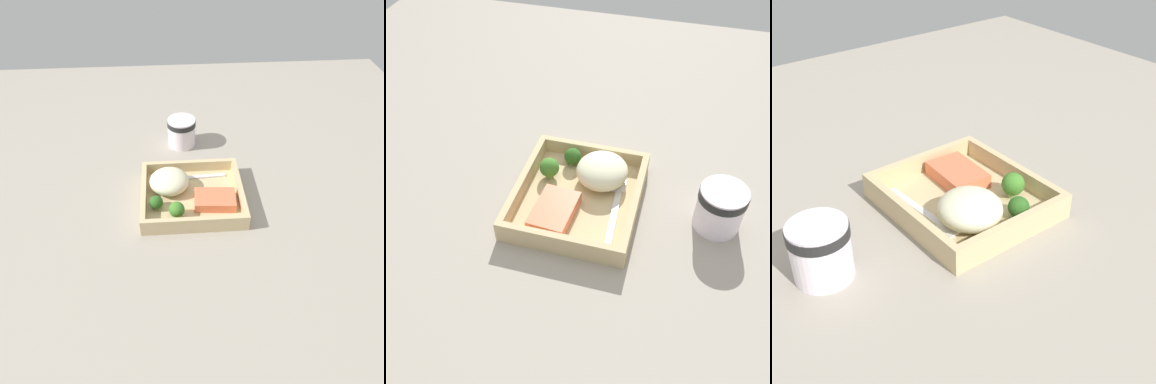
# 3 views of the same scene
# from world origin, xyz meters

# --- Properties ---
(ground_plane) EXTENTS (1.60, 1.60, 0.02)m
(ground_plane) POSITION_xyz_m (0.00, 0.00, -0.01)
(ground_plane) COLOR gray
(takeout_tray) EXTENTS (0.24, 0.22, 0.01)m
(takeout_tray) POSITION_xyz_m (0.00, 0.00, 0.01)
(takeout_tray) COLOR tan
(takeout_tray) RESTS_ON ground_plane
(tray_rim) EXTENTS (0.24, 0.22, 0.03)m
(tray_rim) POSITION_xyz_m (0.00, 0.00, 0.03)
(tray_rim) COLOR tan
(tray_rim) RESTS_ON takeout_tray
(salmon_fillet) EXTENTS (0.10, 0.07, 0.02)m
(salmon_fillet) POSITION_xyz_m (-0.05, 0.03, 0.02)
(salmon_fillet) COLOR #E86E48
(salmon_fillet) RESTS_ON takeout_tray
(mashed_potatoes) EXTENTS (0.10, 0.09, 0.05)m
(mashed_potatoes) POSITION_xyz_m (0.05, -0.03, 0.04)
(mashed_potatoes) COLOR beige
(mashed_potatoes) RESTS_ON takeout_tray
(broccoli_floret_1) EXTENTS (0.03, 0.03, 0.04)m
(broccoli_floret_1) POSITION_xyz_m (0.09, 0.03, 0.03)
(broccoli_floret_1) COLOR #779E57
(broccoli_floret_1) RESTS_ON takeout_tray
(broccoli_floret_2) EXTENTS (0.04, 0.04, 0.04)m
(broccoli_floret_2) POSITION_xyz_m (0.04, 0.07, 0.03)
(broccoli_floret_2) COLOR #7DA25E
(broccoli_floret_2) RESTS_ON takeout_tray
(fork) EXTENTS (0.16, 0.03, 0.00)m
(fork) POSITION_xyz_m (-0.00, -0.07, 0.01)
(fork) COLOR silver
(fork) RESTS_ON takeout_tray
(paper_cup) EXTENTS (0.08, 0.08, 0.08)m
(paper_cup) POSITION_xyz_m (0.01, -0.24, 0.05)
(paper_cup) COLOR white
(paper_cup) RESTS_ON ground_plane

